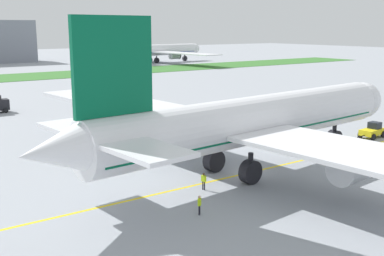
{
  "coord_description": "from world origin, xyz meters",
  "views": [
    {
      "loc": [
        -33.28,
        -36.48,
        15.14
      ],
      "look_at": [
        -1.12,
        8.54,
        3.48
      ],
      "focal_mm": 44.96,
      "sensor_mm": 36.0,
      "label": 1
    }
  ],
  "objects": [
    {
      "name": "ground_crew_marshaller_front",
      "position": [
        -11.15,
        -6.55,
        1.0
      ],
      "size": [
        0.48,
        0.47,
        1.65
      ],
      "color": "black",
      "rests_on": "ground"
    },
    {
      "name": "parked_airliner_far_centre",
      "position": [
        76.9,
        143.6,
        5.23
      ],
      "size": [
        47.1,
        74.98,
        15.41
      ],
      "color": "white",
      "rests_on": "ground"
    },
    {
      "name": "apron_taxi_line",
      "position": [
        0.0,
        -0.25,
        0.0
      ],
      "size": [
        280.0,
        0.36,
        0.01
      ],
      "primitive_type": "cube",
      "color": "yellow",
      "rests_on": "ground"
    },
    {
      "name": "pushback_tug",
      "position": [
        25.28,
        2.13,
        0.96
      ],
      "size": [
        5.76,
        2.58,
        2.13
      ],
      "color": "yellow",
      "rests_on": "ground"
    },
    {
      "name": "ground_crew_wingwalker_port",
      "position": [
        -7.17,
        -1.83,
        1.01
      ],
      "size": [
        0.35,
        0.57,
        1.67
      ],
      "color": "black",
      "rests_on": "ground"
    },
    {
      "name": "airliner_foreground",
      "position": [
        0.01,
        -0.1,
        5.45
      ],
      "size": [
        48.69,
        77.4,
        16.05
      ],
      "color": "white",
      "rests_on": "ground"
    },
    {
      "name": "ground_plane",
      "position": [
        0.0,
        0.0,
        0.0
      ],
      "size": [
        600.0,
        600.0,
        0.0
      ],
      "primitive_type": "plane",
      "color": "#9399A0",
      "rests_on": "ground"
    }
  ]
}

